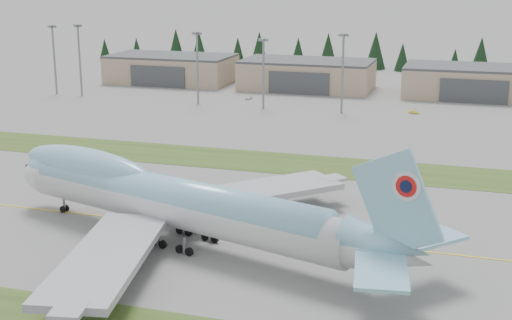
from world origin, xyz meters
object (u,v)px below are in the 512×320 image
(hangar_center, at_px, (307,74))
(hangar_right, at_px, (474,82))
(service_vehicle_a, at_px, (249,99))
(service_vehicle_b, at_px, (414,114))
(boeing_747_freighter, at_px, (174,201))
(hangar_left, at_px, (171,69))

(hangar_center, relative_size, hangar_right, 1.00)
(service_vehicle_a, bearing_deg, hangar_right, 33.49)
(service_vehicle_a, relative_size, service_vehicle_b, 1.00)
(boeing_747_freighter, xyz_separation_m, hangar_left, (-69.34, 157.58, -1.73))
(hangar_left, distance_m, hangar_right, 115.00)
(hangar_right, relative_size, service_vehicle_a, 15.24)
(hangar_left, xyz_separation_m, hangar_center, (55.00, 0.00, 0.00))
(hangar_left, xyz_separation_m, hangar_right, (115.00, 0.00, 0.00))
(hangar_left, xyz_separation_m, service_vehicle_a, (41.00, -27.91, -5.39))
(service_vehicle_a, height_order, service_vehicle_b, service_vehicle_a)
(hangar_right, height_order, service_vehicle_b, hangar_right)
(boeing_747_freighter, bearing_deg, hangar_left, 130.74)
(hangar_left, height_order, service_vehicle_a, hangar_left)
(boeing_747_freighter, height_order, service_vehicle_b, boeing_747_freighter)
(service_vehicle_b, bearing_deg, hangar_right, -15.19)
(hangar_right, xyz_separation_m, service_vehicle_b, (-17.33, -36.68, -5.39))
(boeing_747_freighter, distance_m, hangar_right, 164.07)
(hangar_left, relative_size, hangar_center, 1.00)
(hangar_center, relative_size, service_vehicle_a, 15.24)
(boeing_747_freighter, distance_m, service_vehicle_b, 124.38)
(hangar_center, bearing_deg, hangar_right, 0.00)
(service_vehicle_a, bearing_deg, hangar_center, 76.19)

